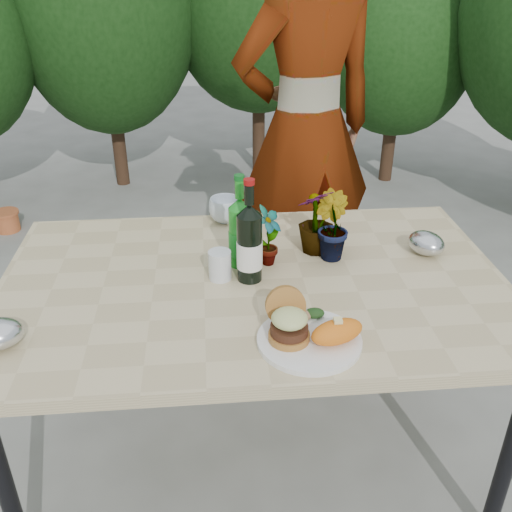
{
  "coord_description": "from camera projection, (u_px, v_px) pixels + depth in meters",
  "views": [
    {
      "loc": [
        -0.13,
        -1.53,
        1.69
      ],
      "look_at": [
        0.0,
        -0.08,
        0.88
      ],
      "focal_mm": 40.0,
      "sensor_mm": 36.0,
      "label": 1
    }
  ],
  "objects": [
    {
      "name": "ground",
      "position": [
        254.0,
        448.0,
        2.16
      ],
      "size": [
        80.0,
        80.0,
        0.0
      ],
      "primitive_type": "plane",
      "color": "slate",
      "rests_on": "ground"
    },
    {
      "name": "patio_table",
      "position": [
        254.0,
        295.0,
        1.83
      ],
      "size": [
        1.6,
        1.0,
        0.75
      ],
      "color": "#C5B283",
      "rests_on": "ground"
    },
    {
      "name": "shrub_hedge",
      "position": [
        255.0,
        49.0,
        3.1
      ],
      "size": [
        6.8,
        5.12,
        2.34
      ],
      "color": "#382316",
      "rests_on": "ground"
    },
    {
      "name": "dinner_plate",
      "position": [
        309.0,
        340.0,
        1.51
      ],
      "size": [
        0.28,
        0.28,
        0.01
      ],
      "primitive_type": "cylinder",
      "color": "white",
      "rests_on": "patio_table"
    },
    {
      "name": "burger_stack",
      "position": [
        288.0,
        321.0,
        1.5
      ],
      "size": [
        0.11,
        0.16,
        0.11
      ],
      "color": "#B7722D",
      "rests_on": "dinner_plate"
    },
    {
      "name": "sweet_potato",
      "position": [
        337.0,
        332.0,
        1.48
      ],
      "size": [
        0.17,
        0.12,
        0.06
      ],
      "primitive_type": "ellipsoid",
      "rotation": [
        0.0,
        0.0,
        0.35
      ],
      "color": "orange",
      "rests_on": "dinner_plate"
    },
    {
      "name": "grilled_veg",
      "position": [
        310.0,
        314.0,
        1.59
      ],
      "size": [
        0.08,
        0.05,
        0.03
      ],
      "color": "olive",
      "rests_on": "dinner_plate"
    },
    {
      "name": "wine_bottle",
      "position": [
        250.0,
        244.0,
        1.75
      ],
      "size": [
        0.08,
        0.08,
        0.34
      ],
      "rotation": [
        0.0,
        0.0,
        0.03
      ],
      "color": "black",
      "rests_on": "patio_table"
    },
    {
      "name": "sparkling_water",
      "position": [
        240.0,
        233.0,
        1.83
      ],
      "size": [
        0.08,
        0.08,
        0.31
      ],
      "rotation": [
        0.0,
        0.0,
        0.35
      ],
      "color": "#198D1F",
      "rests_on": "patio_table"
    },
    {
      "name": "plastic_cup",
      "position": [
        220.0,
        265.0,
        1.79
      ],
      "size": [
        0.07,
        0.07,
        0.09
      ],
      "primitive_type": "cylinder",
      "color": "silver",
      "rests_on": "patio_table"
    },
    {
      "name": "seedling_left",
      "position": [
        268.0,
        236.0,
        1.84
      ],
      "size": [
        0.13,
        0.13,
        0.21
      ],
      "primitive_type": "imported",
      "rotation": [
        0.0,
        0.0,
        0.81
      ],
      "color": "#235C1F",
      "rests_on": "patio_table"
    },
    {
      "name": "seedling_mid",
      "position": [
        331.0,
        226.0,
        1.88
      ],
      "size": [
        0.15,
        0.16,
        0.23
      ],
      "primitive_type": "imported",
      "rotation": [
        0.0,
        0.0,
        2.04
      ],
      "color": "#2A561D",
      "rests_on": "patio_table"
    },
    {
      "name": "seedling_right",
      "position": [
        317.0,
        221.0,
        1.92
      ],
      "size": [
        0.17,
        0.17,
        0.23
      ],
      "primitive_type": "imported",
      "rotation": [
        0.0,
        0.0,
        3.56
      ],
      "color": "#2B591E",
      "rests_on": "patio_table"
    },
    {
      "name": "blue_bowl",
      "position": [
        225.0,
        210.0,
        2.16
      ],
      "size": [
        0.15,
        0.15,
        0.09
      ],
      "primitive_type": "imported",
      "rotation": [
        0.0,
        0.0,
        -0.28
      ],
      "color": "silver",
      "rests_on": "patio_table"
    },
    {
      "name": "foil_packet_right",
      "position": [
        426.0,
        243.0,
        1.94
      ],
      "size": [
        0.16,
        0.17,
        0.08
      ],
      "primitive_type": "ellipsoid",
      "rotation": [
        0.0,
        0.0,
        2.11
      ],
      "color": "#B6B8BD",
      "rests_on": "patio_table"
    },
    {
      "name": "person",
      "position": [
        306.0,
        130.0,
        2.57
      ],
      "size": [
        0.78,
        0.61,
        1.89
      ],
      "primitive_type": "imported",
      "rotation": [
        0.0,
        0.0,
        3.4
      ],
      "color": "#A46A52",
      "rests_on": "ground"
    },
    {
      "name": "terracotta_pot",
      "position": [
        7.0,
        221.0,
        3.76
      ],
      "size": [
        0.17,
        0.17,
        0.14
      ],
      "color": "#C15E31",
      "rests_on": "ground"
    }
  ]
}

